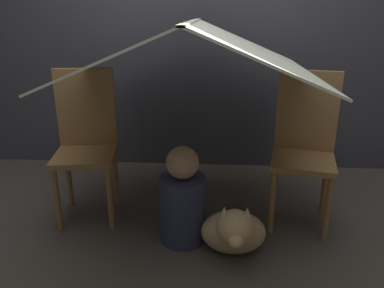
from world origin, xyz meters
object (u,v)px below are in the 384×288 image
dog (234,231)px  person_front (183,201)px  chair_right (304,144)px  chair_left (86,140)px

dog → person_front: bearing=154.2°
chair_right → chair_left: bearing=-168.3°
chair_left → dog: size_ratio=2.46×
chair_right → dog: 0.73m
chair_left → dog: chair_left is taller
person_front → chair_right: bearing=22.5°
person_front → dog: size_ratio=1.51×
chair_left → person_front: (0.65, -0.31, -0.26)m
chair_right → dog: size_ratio=2.46×
chair_right → dog: chair_right is taller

